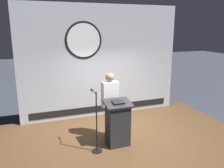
# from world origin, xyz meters

# --- Properties ---
(ground_plane) EXTENTS (40.00, 40.00, 0.00)m
(ground_plane) POSITION_xyz_m (0.00, 0.00, 0.00)
(ground_plane) COLOR #383D47
(stage_platform) EXTENTS (6.40, 4.00, 0.30)m
(stage_platform) POSITION_xyz_m (0.00, 0.00, 0.15)
(stage_platform) COLOR brown
(stage_platform) RESTS_ON ground
(banner_display) EXTENTS (5.10, 0.12, 3.48)m
(banner_display) POSITION_xyz_m (-0.01, 1.85, 2.04)
(banner_display) COLOR #B2B7C1
(banner_display) RESTS_ON stage_platform
(podium) EXTENTS (0.64, 0.50, 1.13)m
(podium) POSITION_xyz_m (-0.29, -0.23, 0.85)
(podium) COLOR #26262B
(podium) RESTS_ON stage_platform
(speaker_person) EXTENTS (0.40, 0.26, 1.69)m
(speaker_person) POSITION_xyz_m (-0.31, 0.25, 1.17)
(speaker_person) COLOR black
(speaker_person) RESTS_ON stage_platform
(microphone_stand) EXTENTS (0.24, 0.51, 1.44)m
(microphone_stand) POSITION_xyz_m (-0.86, -0.34, 0.80)
(microphone_stand) COLOR black
(microphone_stand) RESTS_ON stage_platform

